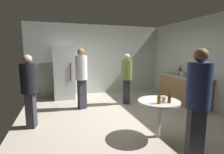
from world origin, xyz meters
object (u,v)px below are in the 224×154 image
Objects in this scene: beer_bottle_on_counter at (199,76)px; person_in_olive_shirt at (127,75)px; foreground_table at (159,106)px; person_in_black_shirt at (29,86)px; person_in_navy_shirt at (198,97)px; kettle at (183,74)px; wine_bottle_on_counter at (180,71)px; refrigerator at (64,73)px; person_in_white_shirt at (81,74)px; plastic_cup_white at (164,99)px; beer_bottle_brown at (169,98)px; beer_bottle_amber at (159,99)px.

person_in_olive_shirt is at bearing 148.43° from beer_bottle_on_counter.
beer_bottle_on_counter reaches higher than foreground_table.
person_in_black_shirt is 0.94× the size of person_in_navy_shirt.
wine_bottle_on_counter is (0.07, 0.22, 0.05)m from kettle.
kettle is at bearing 96.65° from person_in_olive_shirt.
refrigerator reaches higher than kettle.
person_in_white_shirt reaches higher than wine_bottle_on_counter.
plastic_cup_white is 0.07× the size of person_in_black_shirt.
wine_bottle_on_counter is 0.39× the size of foreground_table.
person_in_white_shirt is at bearing -64.93° from person_in_olive_shirt.
wine_bottle_on_counter is 3.23m from person_in_white_shirt.
foreground_table is at bearing 27.20° from person_in_navy_shirt.
person_in_white_shirt reaches higher than beer_bottle_brown.
refrigerator is at bearing 179.73° from person_in_white_shirt.
refrigerator is 1.12× the size of person_in_olive_shirt.
person_in_white_shirt is (-3.22, 1.05, 0.05)m from beer_bottle_on_counter.
beer_bottle_on_counter is 0.14× the size of person_in_olive_shirt.
person_in_white_shirt is at bearing 175.60° from wine_bottle_on_counter.
wine_bottle_on_counter reaches higher than beer_bottle_brown.
plastic_cup_white is 0.77m from person_in_navy_shirt.
person_in_black_shirt reaches higher than kettle.
beer_bottle_on_counter is at bearing 30.35° from beer_bottle_amber.
person_in_white_shirt is (-1.07, 2.31, 0.22)m from beer_bottle_amber.
beer_bottle_amber is at bearing -18.21° from person_in_black_shirt.
beer_bottle_on_counter is at bearing -25.24° from person_in_navy_shirt.
refrigerator reaches higher than beer_bottle_brown.
kettle is at bearing 97.10° from beer_bottle_on_counter.
person_in_navy_shirt is at bearing -68.13° from refrigerator.
person_in_white_shirt is at bearing 114.89° from beer_bottle_amber.
person_in_olive_shirt is 1.43m from person_in_white_shirt.
foreground_table is 0.50× the size of person_in_black_shirt.
foreground_table is at bearing -151.76° from beer_bottle_on_counter.
refrigerator is 3.94m from beer_bottle_amber.
beer_bottle_amber is 2.55m from person_in_white_shirt.
person_in_olive_shirt is 1.00× the size of person_in_black_shirt.
wine_bottle_on_counter is 2.82m from plastic_cup_white.
person_in_navy_shirt is (-1.93, -2.72, -0.01)m from wine_bottle_on_counter.
kettle is 1.06× the size of beer_bottle_on_counter.
beer_bottle_brown reaches higher than plastic_cup_white.
wine_bottle_on_counter is 1.35× the size of beer_bottle_amber.
wine_bottle_on_counter is at bearing -15.39° from person_in_navy_shirt.
kettle is 2.22× the size of plastic_cup_white.
foreground_table is at bearing -139.41° from kettle.
person_in_navy_shirt is at bearing -82.77° from foreground_table.
kettle reaches higher than plastic_cup_white.
person_in_olive_shirt is at bearing 32.64° from person_in_black_shirt.
plastic_cup_white is at bearing 24.73° from person_in_navy_shirt.
beer_bottle_amber is 0.13× the size of person_in_white_shirt.
wine_bottle_on_counter is 0.18× the size of person_in_white_shirt.
refrigerator is 4.36m from beer_bottle_on_counter.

